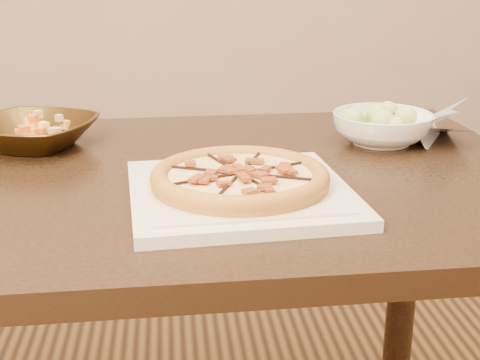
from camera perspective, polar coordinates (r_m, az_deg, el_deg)
The scene contains 8 objects.
dining_table at distance 1.18m, azimuth -5.85°, elevation -4.57°, with size 1.29×0.84×0.75m.
plate at distance 1.01m, azimuth -0.00°, elevation -1.05°, with size 0.35×0.35×0.02m.
pizza at distance 1.00m, azimuth 0.00°, elevation 0.21°, with size 0.27×0.27×0.03m.
bronze_bowl at distance 1.34m, azimuth -17.21°, elevation 3.83°, with size 0.23×0.23×0.06m, color #452F12.
mixed_dish at distance 1.33m, azimuth -17.47°, elevation 5.57°, with size 0.08×0.11×0.03m.
salad_bowl at distance 1.33m, azimuth 12.00°, elevation 4.35°, with size 0.19×0.19×0.06m, color white.
salad at distance 1.32m, azimuth 12.14°, elevation 6.34°, with size 0.08×0.11×0.04m.
cling_film at distance 1.38m, azimuth 15.61°, elevation 4.28°, with size 0.15×0.12×0.05m, color silver, non-canonical shape.
Camera 1 is at (-0.14, -1.17, 1.10)m, focal length 50.00 mm.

